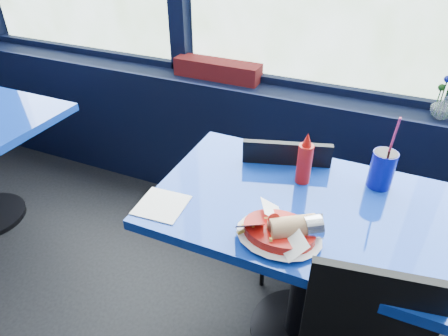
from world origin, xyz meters
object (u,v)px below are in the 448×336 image
Objects in this scene: ketchup_bottle at (305,161)px; food_basket at (281,231)px; planter_box at (217,70)px; soda_cup at (382,169)px; chair_near_back at (294,200)px; flower_vase at (444,104)px; near_table at (312,243)px.

food_basket is at bearing -87.23° from ketchup_bottle.
planter_box is 1.32m from food_basket.
food_basket is at bearing -120.87° from soda_cup.
planter_box is 1.65× the size of soda_cup.
flower_vase is (0.55, 0.51, 0.38)m from chair_near_back.
ketchup_bottle reaches higher than food_basket.
near_table is 3.85× the size of soda_cup.
planter_box is at bearing -57.39° from chair_near_back.
food_basket is at bearing -55.99° from planter_box.
planter_box reaches higher than near_table.
chair_near_back is 0.92m from planter_box.
ketchup_bottle reaches higher than near_table.
near_table is at bearing -53.62° from ketchup_bottle.
chair_near_back is 0.41m from ketchup_bottle.
ketchup_bottle reaches higher than chair_near_back.
ketchup_bottle is at bearing 126.38° from near_table.
near_table is 0.31m from food_basket.
near_table is 4.37× the size of food_basket.
flower_vase is (1.19, -0.04, 0.02)m from planter_box.
planter_box is at bearing 146.10° from soda_cup.
near_table is 0.97m from flower_vase.
chair_near_back is (-0.16, 0.33, -0.08)m from near_table.
ketchup_bottle is at bearing -46.22° from planter_box.
chair_near_back is at bearing 89.82° from food_basket.
soda_cup is (0.28, 0.09, -0.02)m from ketchup_bottle.
food_basket is 0.51m from soda_cup.
chair_near_back is 2.73× the size of soda_cup.
chair_near_back is at bearing -136.95° from flower_vase.
near_table is 1.23m from planter_box.
near_table is 0.32m from ketchup_bottle.
planter_box is at bearing 115.04° from food_basket.
planter_box is at bearing 133.26° from ketchup_bottle.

